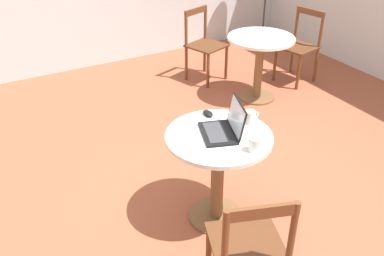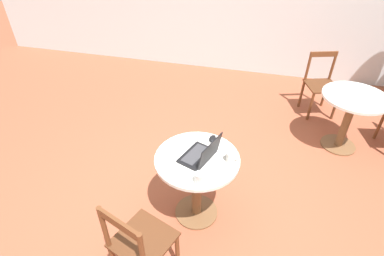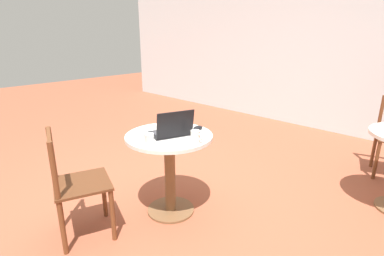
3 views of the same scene
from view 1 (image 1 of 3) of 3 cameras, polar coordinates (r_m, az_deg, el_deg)
The scene contains 10 objects.
ground_plane at distance 3.27m, azimuth 1.18°, elevation -11.44°, with size 16.00×16.00×0.00m, color #9E5138.
cafe_table_near at distance 2.93m, azimuth 3.49°, elevation -4.09°, with size 0.72×0.72×0.71m.
cafe_table_mid at distance 4.74m, azimuth 9.03°, elevation 9.73°, with size 0.72×0.72×0.71m.
chair_near_front at distance 2.45m, azimuth 7.55°, elevation -15.78°, with size 0.51×0.51×0.85m.
chair_mid_right at distance 5.33m, azimuth 14.16°, elevation 10.50°, with size 0.47×0.47×0.85m.
chair_mid_back at distance 5.22m, azimuth 1.61°, elevation 10.99°, with size 0.50×0.50×0.85m.
laptop at distance 2.82m, azimuth 4.26°, elevation 0.04°, with size 0.34×0.37×0.23m.
mouse at distance 3.05m, azimuth 2.14°, elevation 1.97°, with size 0.06×0.10×0.03m.
mug at distance 2.97m, azimuth 7.79°, elevation 1.46°, with size 0.11×0.07×0.09m.
drinking_glass at distance 2.66m, azimuth 8.30°, elevation -2.21°, with size 0.07×0.07×0.09m.
Camera 1 is at (-1.26, -2.07, 2.20)m, focal length 40.00 mm.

